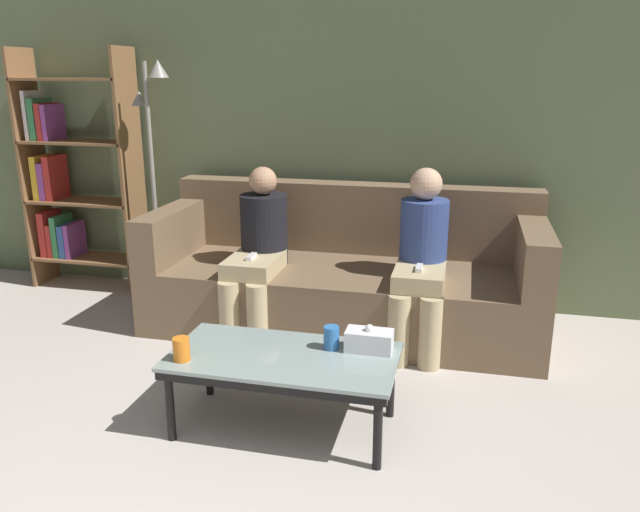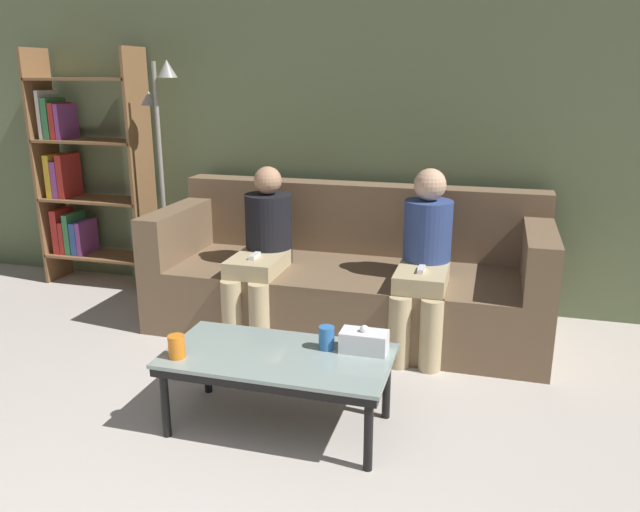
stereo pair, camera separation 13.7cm
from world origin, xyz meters
TOP-DOWN VIEW (x-y plane):
  - wall_back at (0.00, 3.77)m, footprint 12.00×0.06m
  - couch at (0.00, 3.22)m, footprint 2.53×0.97m
  - coffee_table at (-0.02, 1.87)m, footprint 1.06×0.54m
  - cup_near_left at (0.18, 1.99)m, footprint 0.07×0.07m
  - cup_near_right at (-0.46, 1.71)m, footprint 0.08×0.08m
  - tissue_box at (0.36, 2.01)m, footprint 0.22×0.12m
  - bookshelf at (-2.24, 3.54)m, footprint 0.88×0.32m
  - standing_lamp at (-1.43, 3.40)m, footprint 0.31×0.26m
  - seated_person_left_end at (-0.52, 2.99)m, footprint 0.31×0.65m
  - seated_person_mid_left at (0.52, 2.99)m, footprint 0.31×0.64m

SIDE VIEW (x-z plane):
  - couch at x=0.00m, z-range -0.13..0.78m
  - coffee_table at x=-0.02m, z-range 0.15..0.53m
  - tissue_box at x=0.36m, z-range 0.37..0.50m
  - cup_near_right at x=-0.46m, z-range 0.38..0.49m
  - cup_near_left at x=0.18m, z-range 0.38..0.49m
  - seated_person_left_end at x=-0.52m, z-range 0.03..1.10m
  - seated_person_mid_left at x=0.52m, z-range 0.03..1.13m
  - bookshelf at x=-2.24m, z-range -0.06..1.77m
  - standing_lamp at x=-1.43m, z-range 0.20..1.93m
  - wall_back at x=0.00m, z-range 0.00..2.60m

